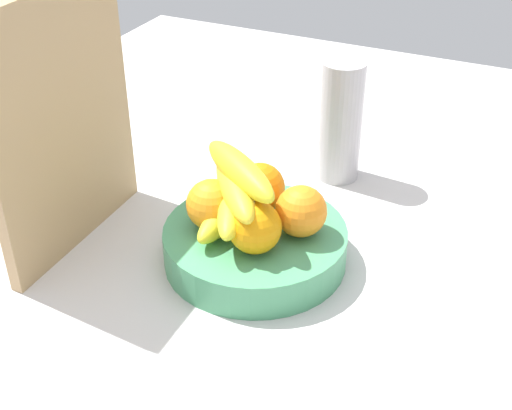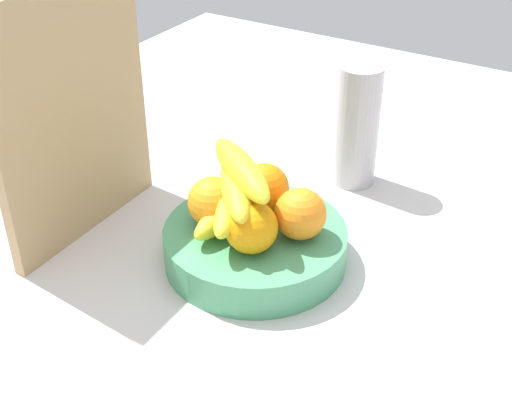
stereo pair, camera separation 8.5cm
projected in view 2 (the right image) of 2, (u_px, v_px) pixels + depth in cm
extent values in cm
cube|color=silver|center=(249.00, 275.00, 97.00)|extent=(180.00, 140.00, 3.00)
cylinder|color=#489766|center=(256.00, 245.00, 95.95)|extent=(25.16, 25.16, 5.12)
sphere|color=orange|center=(300.00, 214.00, 91.55)|extent=(6.96, 6.96, 6.96)
sphere|color=orange|center=(264.00, 188.00, 97.09)|extent=(6.96, 6.96, 6.96)
sphere|color=orange|center=(211.00, 203.00, 93.74)|extent=(6.96, 6.96, 6.96)
sphere|color=orange|center=(251.00, 227.00, 88.97)|extent=(6.96, 6.96, 6.96)
ellipsoid|color=yellow|center=(233.00, 208.00, 95.50)|extent=(17.08, 4.34, 4.00)
ellipsoid|color=yellow|center=(236.00, 201.00, 92.86)|extent=(17.38, 9.30, 4.00)
ellipsoid|color=yellow|center=(236.00, 186.00, 91.90)|extent=(15.85, 13.62, 4.00)
ellipsoid|color=yellow|center=(241.00, 169.00, 91.13)|extent=(13.30, 16.06, 4.00)
cube|color=tan|center=(73.00, 116.00, 94.90)|extent=(28.03, 2.38, 36.00)
cylinder|color=#B5B0B3|center=(357.00, 126.00, 110.28)|extent=(7.01, 7.01, 19.99)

